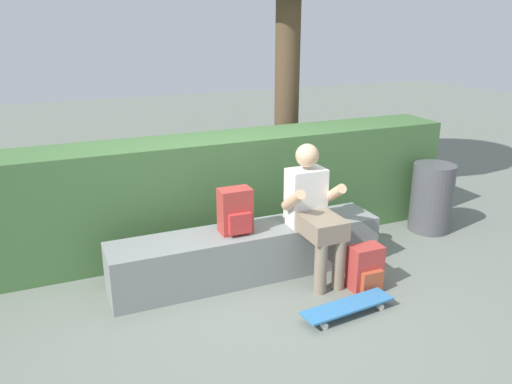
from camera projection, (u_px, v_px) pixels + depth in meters
The scene contains 8 objects.
ground_plane at pixel (263, 291), 4.47m from camera, with size 24.00×24.00×0.00m, color slate.
bench_main at pixel (248, 253), 4.67m from camera, with size 2.50×0.47×0.46m.
person_skater at pixel (313, 208), 4.54m from camera, with size 0.49×0.62×1.21m.
skateboard_near_person at pixel (348, 306), 4.09m from camera, with size 0.82×0.28×0.09m.
backpack_on_bench at pixel (236, 212), 4.48m from camera, with size 0.28×0.23×0.40m.
backpack_on_ground at pixel (366, 268), 4.45m from camera, with size 0.28×0.23×0.40m.
hedge_row at pixel (178, 196), 5.12m from camera, with size 5.98×0.61×1.13m.
trash_bin at pixel (432, 198), 5.64m from camera, with size 0.45×0.45×0.76m.
Camera 1 is at (-1.61, -3.61, 2.26)m, focal length 36.06 mm.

